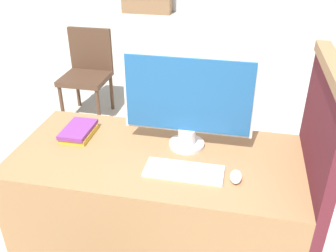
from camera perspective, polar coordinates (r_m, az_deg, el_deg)
The scene contains 7 objects.
desk at distance 2.14m, azimuth -1.65°, elevation -12.63°, with size 1.47×0.71×0.74m.
carrel_divider at distance 1.97m, azimuth 20.58°, elevation -8.77°, with size 0.07×0.72×1.27m.
monitor at distance 1.86m, azimuth 3.05°, elevation 3.82°, with size 0.66×0.19×0.50m.
keyboard at distance 1.78m, azimuth 2.45°, elevation -6.90°, with size 0.37×0.15×0.02m.
mouse at distance 1.76m, azimuth 10.30°, elevation -7.61°, with size 0.05×0.10×0.04m.
book_stack at distance 2.12m, azimuth -13.47°, elevation -0.83°, with size 0.15×0.23×0.05m.
far_chair at distance 3.85m, azimuth -12.16°, elevation 8.51°, with size 0.44×0.44×0.86m.
Camera 1 is at (0.39, -1.19, 1.79)m, focal length 40.00 mm.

